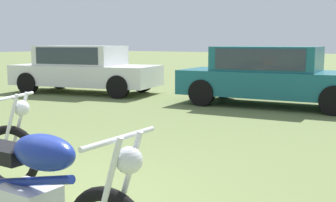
# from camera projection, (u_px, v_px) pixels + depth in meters

# --- Properties ---
(motorcycle_blue) EXTENTS (2.16, 0.64, 1.02)m
(motorcycle_blue) POSITION_uv_depth(u_px,v_px,m) (28.00, 195.00, 2.89)
(motorcycle_blue) COLOR black
(motorcycle_blue) RESTS_ON ground
(car_white) EXTENTS (4.72, 2.75, 1.43)m
(car_white) POSITION_uv_depth(u_px,v_px,m) (84.00, 67.00, 12.79)
(car_white) COLOR silver
(car_white) RESTS_ON ground
(car_teal) EXTENTS (4.60, 2.28, 1.43)m
(car_teal) POSITION_uv_depth(u_px,v_px,m) (270.00, 73.00, 10.18)
(car_teal) COLOR #19606B
(car_teal) RESTS_ON ground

